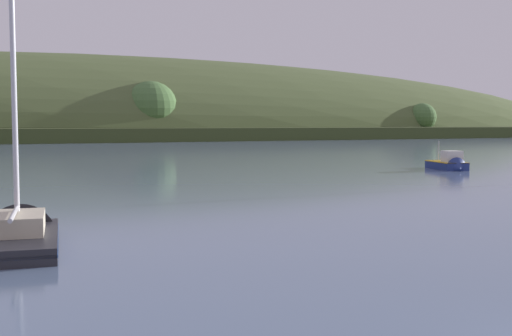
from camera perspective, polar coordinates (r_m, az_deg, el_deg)
The scene contains 3 objects.
far_shoreline_hill at distance 217.82m, azimuth -12.48°, elevation 2.72°, with size 524.14×127.39×53.76m.
sailboat_midwater_white at distance 26.34m, azimuth -20.44°, elevation -6.05°, with size 3.66×7.99×13.35m.
fishing_boat_moored at distance 66.94m, azimuth 16.86°, elevation 0.26°, with size 3.56×6.01×3.59m.
Camera 1 is at (-11.43, -7.78, 4.63)m, focal length 44.85 mm.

